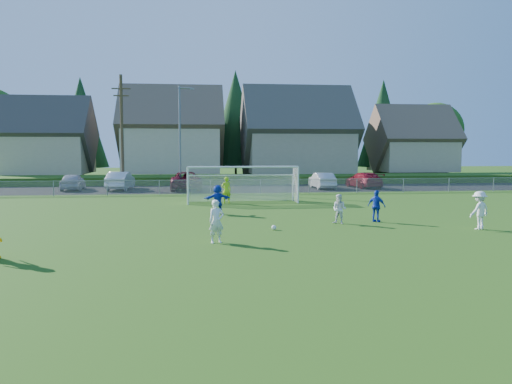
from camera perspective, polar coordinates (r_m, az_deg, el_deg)
ground at (r=18.24m, az=2.95°, el=-6.57°), size 160.00×160.00×0.00m
asphalt_lot at (r=45.36m, az=-2.87°, el=0.38°), size 60.00×60.00×0.00m
grass_embankment at (r=52.80m, az=-3.42°, el=1.46°), size 70.00×6.00×0.80m
soccer_ball at (r=22.48m, az=2.05°, el=-4.08°), size 0.22×0.22×0.22m
player_white_a at (r=19.40m, az=-4.55°, el=-3.36°), size 0.71×0.58×1.68m
player_white_b at (r=24.53m, az=9.52°, el=-1.94°), size 0.89×0.87×1.45m
player_white_c at (r=24.73m, az=24.17°, el=-1.91°), size 1.28×1.03×1.74m
player_blue_a at (r=25.53m, az=13.61°, el=-1.58°), size 0.93×0.93×1.59m
player_blue_b at (r=27.86m, az=-4.42°, el=-0.85°), size 1.59×0.78×1.64m
goalkeeper at (r=33.29m, az=-3.41°, el=0.22°), size 0.69×0.50×1.77m
car_a at (r=46.61m, az=-20.20°, el=1.11°), size 2.09×4.49×1.49m
car_b at (r=45.72m, az=-15.24°, el=1.25°), size 1.99×4.98×1.61m
car_c at (r=44.50m, az=-8.02°, el=1.28°), size 2.87×5.87×1.61m
car_f at (r=45.88m, az=7.56°, el=1.29°), size 1.62×4.43×1.45m
car_g at (r=47.46m, az=12.21°, el=1.35°), size 2.53×5.19×1.45m
soccer_goal at (r=33.86m, az=-1.59°, el=1.56°), size 7.42×1.90×2.50m
chainlink_fence at (r=39.85m, az=-2.35°, el=0.64°), size 52.06×0.06×1.20m
streetlight at (r=43.66m, az=-8.63°, el=6.50°), size 1.38×0.18×9.00m
utility_pole at (r=45.11m, az=-15.07°, el=6.72°), size 1.60×0.26×10.00m
houses_row at (r=60.40m, az=-1.97°, el=8.49°), size 53.90×11.45×13.27m
tree_row at (r=66.56m, az=-3.22°, el=7.79°), size 65.98×12.36×13.80m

